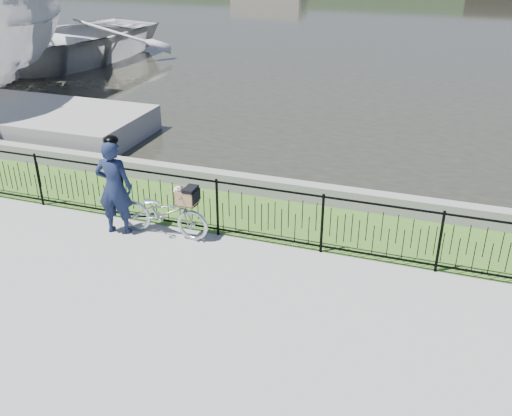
% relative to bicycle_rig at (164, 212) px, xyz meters
% --- Properties ---
extents(ground, '(120.00, 120.00, 0.00)m').
position_rel_bicycle_rig_xyz_m(ground, '(1.95, -1.28, -0.49)').
color(ground, gray).
rests_on(ground, ground).
extents(grass_strip, '(60.00, 2.00, 0.01)m').
position_rel_bicycle_rig_xyz_m(grass_strip, '(1.95, 1.32, -0.48)').
color(grass_strip, '#39631F').
rests_on(grass_strip, ground).
extents(water, '(120.00, 120.00, 0.00)m').
position_rel_bicycle_rig_xyz_m(water, '(1.95, 31.72, -0.49)').
color(water, black).
rests_on(water, ground).
extents(quay_wall, '(60.00, 0.30, 0.40)m').
position_rel_bicycle_rig_xyz_m(quay_wall, '(1.95, 2.32, -0.29)').
color(quay_wall, gray).
rests_on(quay_wall, ground).
extents(fence, '(14.00, 0.06, 1.15)m').
position_rel_bicycle_rig_xyz_m(fence, '(1.95, 0.32, 0.09)').
color(fence, black).
rests_on(fence, ground).
extents(bicycle_rig, '(1.80, 0.63, 1.08)m').
position_rel_bicycle_rig_xyz_m(bicycle_rig, '(0.00, 0.00, 0.00)').
color(bicycle_rig, silver).
rests_on(bicycle_rig, ground).
extents(cyclist, '(0.75, 0.56, 1.93)m').
position_rel_bicycle_rig_xyz_m(cyclist, '(-0.91, -0.18, 0.47)').
color(cyclist, '#141C38').
rests_on(cyclist, ground).
extents(boat_far, '(8.58, 10.75, 1.99)m').
position_rel_bicycle_rig_xyz_m(boat_far, '(-11.07, 12.12, 0.51)').
color(boat_far, '#B7B8B8').
rests_on(boat_far, water).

